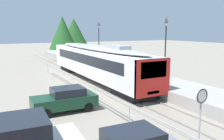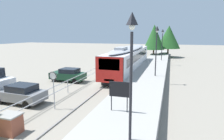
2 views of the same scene
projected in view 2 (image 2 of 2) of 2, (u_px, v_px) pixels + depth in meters
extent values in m
plane|color=gray|center=(106.00, 73.00, 27.20)|extent=(160.00, 160.00, 0.00)
cube|color=gray|center=(127.00, 74.00, 26.33)|extent=(3.20, 60.00, 0.06)
cube|color=slate|center=(121.00, 73.00, 26.52)|extent=(0.08, 60.00, 0.08)
cube|color=slate|center=(132.00, 74.00, 26.11)|extent=(0.08, 60.00, 0.08)
cube|color=silver|center=(129.00, 59.00, 27.40)|extent=(2.80, 18.66, 2.55)
cube|color=red|center=(109.00, 70.00, 18.72)|extent=(2.80, 0.24, 2.55)
cube|color=black|center=(109.00, 64.00, 18.54)|extent=(2.13, 0.08, 1.12)
cube|color=black|center=(129.00, 56.00, 27.32)|extent=(2.82, 15.67, 0.92)
ellipsoid|color=#9EA0A5|center=(129.00, 48.00, 27.13)|extent=(2.69, 17.91, 0.44)
cube|color=#9EA0A5|center=(121.00, 49.00, 22.69)|extent=(1.10, 2.20, 0.36)
cube|color=#EAE5C6|center=(109.00, 80.00, 18.84)|extent=(1.00, 0.10, 0.20)
cube|color=black|center=(116.00, 80.00, 21.17)|extent=(2.24, 3.20, 0.55)
cube|color=black|center=(137.00, 63.00, 34.20)|extent=(2.24, 3.20, 0.55)
cube|color=#999691|center=(151.00, 72.00, 25.32)|extent=(3.90, 60.00, 0.90)
cylinder|color=#232328|center=(131.00, 89.00, 7.92)|extent=(0.12, 0.12, 4.60)
pyramid|color=#232328|center=(132.00, 18.00, 7.40)|extent=(0.34, 0.34, 0.50)
sphere|color=silver|center=(132.00, 27.00, 7.46)|extent=(0.24, 0.24, 0.24)
cylinder|color=#232328|center=(156.00, 55.00, 20.67)|extent=(0.12, 0.12, 4.60)
pyramid|color=#232328|center=(157.00, 28.00, 20.15)|extent=(0.34, 0.34, 0.50)
sphere|color=silver|center=(157.00, 31.00, 20.21)|extent=(0.24, 0.24, 0.24)
cylinder|color=#232328|center=(162.00, 47.00, 33.41)|extent=(0.12, 0.12, 4.60)
pyramid|color=#232328|center=(163.00, 30.00, 32.89)|extent=(0.34, 0.34, 0.50)
sphere|color=silver|center=(163.00, 32.00, 32.95)|extent=(0.24, 0.24, 0.24)
cylinder|color=#232328|center=(111.00, 103.00, 11.49)|extent=(0.06, 0.06, 0.90)
cylinder|color=#232328|center=(127.00, 105.00, 11.21)|extent=(0.06, 0.06, 0.90)
cube|color=black|center=(119.00, 89.00, 11.18)|extent=(1.20, 0.08, 0.90)
cylinder|color=#9EA0A5|center=(54.00, 95.00, 13.88)|extent=(0.07, 0.07, 2.20)
cylinder|color=white|center=(53.00, 76.00, 13.61)|extent=(0.60, 0.03, 0.60)
torus|color=black|center=(53.00, 76.00, 13.59)|extent=(0.61, 0.05, 0.61)
cube|color=brown|center=(10.00, 125.00, 10.55)|extent=(1.10, 0.90, 1.05)
cube|color=gray|center=(9.00, 115.00, 10.45)|extent=(1.21, 0.99, 0.08)
cube|color=#9EA0A5|center=(68.00, 81.00, 17.66)|extent=(0.05, 36.00, 0.05)
cube|color=#9EA0A5|center=(68.00, 86.00, 17.75)|extent=(0.05, 36.00, 0.05)
cylinder|color=#9EA0A5|center=(68.00, 87.00, 17.76)|extent=(0.06, 0.06, 1.25)
cylinder|color=#9EA0A5|center=(101.00, 70.00, 26.23)|extent=(0.06, 0.06, 1.25)
cylinder|color=#9EA0A5|center=(118.00, 61.00, 34.69)|extent=(0.06, 0.06, 1.25)
cube|color=slate|center=(20.00, 95.00, 15.23)|extent=(4.08, 1.94, 0.72)
cube|color=black|center=(22.00, 88.00, 15.03)|extent=(2.07, 1.64, 0.50)
cylinder|color=black|center=(0.00, 100.00, 15.01)|extent=(0.63, 0.23, 0.62)
cylinder|color=black|center=(16.00, 95.00, 16.45)|extent=(0.63, 0.23, 0.62)
cylinder|color=black|center=(26.00, 105.00, 14.14)|extent=(0.63, 0.23, 0.62)
cylinder|color=black|center=(41.00, 98.00, 15.58)|extent=(0.63, 0.23, 0.62)
cylinder|color=black|center=(9.00, 92.00, 17.16)|extent=(0.73, 0.28, 0.72)
cube|color=#143823|center=(68.00, 76.00, 22.23)|extent=(4.04, 1.85, 0.72)
cube|color=black|center=(70.00, 71.00, 22.04)|extent=(2.03, 1.59, 0.50)
cylinder|color=black|center=(54.00, 79.00, 21.98)|extent=(0.62, 0.21, 0.62)
cylinder|color=black|center=(62.00, 77.00, 23.43)|extent=(0.62, 0.21, 0.62)
cylinder|color=black|center=(75.00, 81.00, 21.17)|extent=(0.62, 0.21, 0.62)
cylinder|color=black|center=(81.00, 78.00, 22.62)|extent=(0.62, 0.21, 0.62)
cylinder|color=brown|center=(153.00, 54.00, 43.33)|extent=(0.36, 0.36, 2.01)
cone|color=#1E4C1E|center=(154.00, 37.00, 42.64)|extent=(4.58, 4.58, 5.45)
cylinder|color=brown|center=(168.00, 53.00, 45.37)|extent=(0.36, 0.36, 2.11)
cone|color=#1E4C1E|center=(169.00, 37.00, 44.70)|extent=(5.35, 5.35, 5.22)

